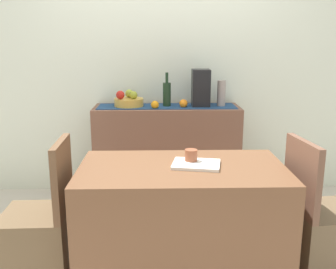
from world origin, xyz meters
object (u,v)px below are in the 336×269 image
at_px(chair_by_corner, 321,237).
at_px(coffee_maker, 201,88).
at_px(sideboard_console, 167,153).
at_px(ceramic_vase, 221,93).
at_px(open_book, 196,164).
at_px(dining_table, 182,223).
at_px(chair_near_window, 40,240).
at_px(wine_bottle, 167,94).
at_px(coffee_cup, 191,157).
at_px(fruit_bowl, 129,102).

bearing_deg(chair_by_corner, coffee_maker, 115.98).
bearing_deg(sideboard_console, ceramic_vase, 0.00).
bearing_deg(open_book, dining_table, -162.10).
bearing_deg(sideboard_console, open_book, -83.50).
height_order(coffee_maker, open_book, coffee_maker).
bearing_deg(chair_near_window, coffee_maker, 49.18).
height_order(wine_bottle, dining_table, wine_bottle).
bearing_deg(dining_table, coffee_cup, 44.10).
relative_size(dining_table, open_book, 4.42).
bearing_deg(sideboard_console, chair_by_corner, -54.15).
height_order(fruit_bowl, wine_bottle, wine_bottle).
relative_size(fruit_bowl, coffee_cup, 3.00).
height_order(sideboard_console, dining_table, sideboard_console).
relative_size(sideboard_console, fruit_bowl, 5.03).
bearing_deg(sideboard_console, coffee_cup, -84.54).
bearing_deg(ceramic_vase, chair_near_window, -135.26).
relative_size(sideboard_console, coffee_cup, 15.08).
height_order(fruit_bowl, ceramic_vase, ceramic_vase).
bearing_deg(chair_near_window, sideboard_console, 57.87).
distance_m(wine_bottle, coffee_cup, 1.27).
xyz_separation_m(wine_bottle, coffee_cup, (0.12, -1.25, -0.21)).
xyz_separation_m(coffee_cup, chair_near_window, (-0.94, -0.05, -0.52)).
xyz_separation_m(fruit_bowl, coffee_cup, (0.47, -1.25, -0.14)).
xyz_separation_m(fruit_bowl, chair_near_window, (-0.47, -1.31, -0.66)).
relative_size(coffee_maker, open_book, 1.20).
distance_m(coffee_maker, chair_by_corner, 1.65).
distance_m(sideboard_console, ceramic_vase, 0.75).
relative_size(coffee_maker, chair_near_window, 0.37).
relative_size(open_book, coffee_cup, 3.17).
distance_m(sideboard_console, dining_table, 1.31).
bearing_deg(open_book, wine_bottle, 107.20).
bearing_deg(sideboard_console, coffee_maker, 0.00).
bearing_deg(ceramic_vase, coffee_cup, -106.81).
bearing_deg(wine_bottle, open_book, -83.51).
bearing_deg(open_book, fruit_bowl, 121.57).
distance_m(sideboard_console, coffee_maker, 0.68).
distance_m(fruit_bowl, wine_bottle, 0.35).
bearing_deg(open_book, coffee_maker, 93.66).
height_order(open_book, coffee_cup, coffee_cup).
height_order(dining_table, open_book, open_book).
xyz_separation_m(fruit_bowl, coffee_maker, (0.65, 0.00, 0.13)).
height_order(coffee_cup, chair_near_window, chair_near_window).
bearing_deg(coffee_cup, wine_bottle, 95.45).
relative_size(dining_table, chair_near_window, 1.37).
height_order(coffee_cup, chair_by_corner, chair_by_corner).
bearing_deg(open_book, sideboard_console, 107.21).
distance_m(sideboard_console, chair_by_corner, 1.62).
bearing_deg(coffee_maker, chair_by_corner, -64.02).
relative_size(fruit_bowl, ceramic_vase, 1.12).
bearing_deg(dining_table, chair_by_corner, -0.13).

